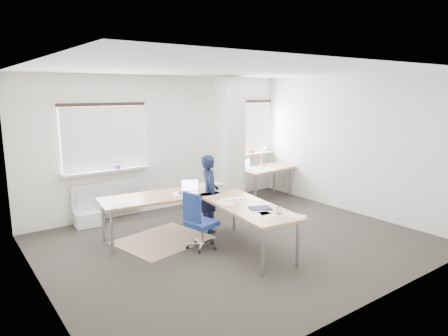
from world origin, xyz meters
TOP-DOWN VIEW (x-y plane):
  - ground at (0.00, 0.00)m, footprint 6.00×6.00m
  - room_shell at (0.18, 0.45)m, footprint 6.04×5.04m
  - floor_mat at (-0.98, 0.78)m, footprint 1.62×1.46m
  - white_crate at (-1.77, 2.25)m, footprint 0.46×0.33m
  - desk_main at (-0.44, 0.32)m, footprint 2.41×2.88m
  - desk_side at (2.24, 1.81)m, footprint 1.47×0.85m
  - task_chair at (-0.66, 0.09)m, footprint 0.53×0.51m
  - person at (-0.05, 0.72)m, footprint 0.50×0.59m

SIDE VIEW (x-z plane):
  - ground at x=0.00m, z-range 0.00..0.00m
  - floor_mat at x=-0.98m, z-range 0.00..0.01m
  - white_crate at x=-1.77m, z-range 0.00..0.27m
  - task_chair at x=-0.66m, z-range -0.21..0.74m
  - desk_side at x=2.24m, z-range 0.08..1.29m
  - person at x=-0.05m, z-range 0.00..1.38m
  - desk_main at x=-0.44m, z-range 0.21..1.17m
  - room_shell at x=0.18m, z-range 0.34..3.16m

